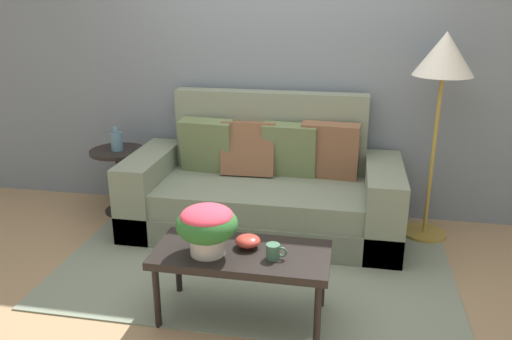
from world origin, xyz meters
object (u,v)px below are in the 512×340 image
coffee_table (242,258)px  table_vase (117,141)px  couch (264,190)px  floor_lamp (443,66)px  potted_plant (207,225)px  side_table (119,169)px  snack_bowl (248,241)px  coffee_mug (274,251)px

coffee_table → table_vase: 1.95m
couch → floor_lamp: floor_lamp is taller
floor_lamp → potted_plant: bearing=-134.7°
side_table → coffee_table: bearing=-44.2°
snack_bowl → table_vase: size_ratio=0.72×
couch → floor_lamp: (1.31, 0.10, 1.03)m
couch → snack_bowl: size_ratio=14.60×
coffee_mug → snack_bowl: coffee_mug is taller
side_table → table_vase: size_ratio=2.79×
coffee_table → potted_plant: 0.30m
side_table → couch: bearing=-4.1°
side_table → snack_bowl: bearing=-42.5°
couch → coffee_mug: (0.28, -1.31, 0.15)m
potted_plant → table_vase: (-1.20, 1.41, 0.04)m
snack_bowl → coffee_mug: bearing=-32.0°
coffee_table → coffee_mug: coffee_mug is taller
potted_plant → table_vase: table_vase is taller
coffee_table → snack_bowl: bearing=64.6°
coffee_table → side_table: size_ratio=1.77×
coffee_table → potted_plant: bearing=-161.5°
potted_plant → table_vase: bearing=130.5°
side_table → table_vase: (0.00, -0.01, 0.27)m
snack_bowl → potted_plant: bearing=-151.1°
snack_bowl → floor_lamp: bearing=47.5°
side_table → snack_bowl: 1.93m
side_table → table_vase: bearing=-64.5°
couch → table_vase: couch is taller
side_table → potted_plant: bearing=-49.6°
couch → coffee_table: bearing=-86.1°
side_table → table_vase: table_vase is taller
floor_lamp → table_vase: 2.70m
side_table → snack_bowl: (1.42, -1.30, 0.08)m
coffee_table → coffee_mug: (0.20, -0.05, 0.09)m
coffee_mug → potted_plant: bearing=-178.4°
table_vase → potted_plant: bearing=-49.5°
snack_bowl → couch: bearing=95.3°
couch → table_vase: (-1.30, 0.08, 0.33)m
coffee_mug → side_table: bearing=138.5°
couch → side_table: size_ratio=3.74×
couch → coffee_table: size_ratio=2.12×
snack_bowl → side_table: bearing=137.5°
couch → coffee_mug: size_ratio=18.01×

